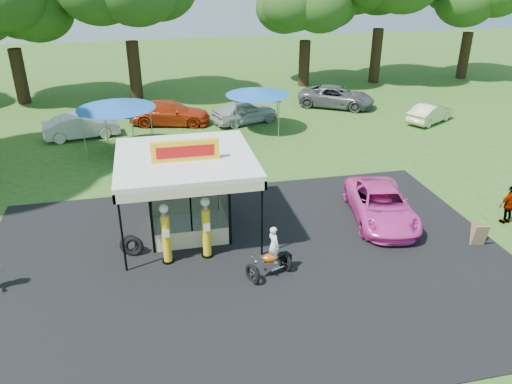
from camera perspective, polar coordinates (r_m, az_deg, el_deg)
ground at (r=17.44m, az=0.72°, el=-11.67°), size 120.00×120.00×0.00m
asphalt_apron at (r=19.02m, az=-0.66°, el=-8.08°), size 20.00×14.00×0.04m
gas_station_kiosk at (r=20.53m, az=-7.88°, el=-0.04°), size 5.40×5.40×4.18m
gas_pump_left at (r=18.75m, az=-10.23°, el=-4.91°), size 0.46×0.46×2.45m
gas_pump_right at (r=18.89m, az=-5.70°, el=-4.25°), size 0.47×0.47×2.52m
motorcycle at (r=18.00m, az=1.85°, el=-7.32°), size 1.79×1.34×2.03m
spare_tires at (r=19.94m, az=-14.03°, el=-5.95°), size 0.97×0.63×0.81m
a_frame_sign at (r=21.75m, az=24.11°, el=-4.46°), size 0.58×0.58×0.98m
kiosk_car at (r=23.07m, az=-8.20°, el=-0.67°), size 2.82×1.13×0.96m
pink_sedan at (r=22.31m, az=14.12°, el=-1.46°), size 3.34×5.59×1.45m
spectator_east_b at (r=23.95m, az=26.98°, el=-1.30°), size 1.06×0.52×1.74m
bg_car_a at (r=33.71m, az=-19.35°, el=7.11°), size 4.84×2.42×1.52m
bg_car_b at (r=35.04m, az=-9.81°, el=8.90°), size 5.85×3.43×1.59m
bg_car_c at (r=34.80m, az=-1.29°, el=9.12°), size 4.91×3.16×1.56m
bg_car_d at (r=39.24m, az=9.19°, el=10.70°), size 6.24×5.22×1.58m
bg_car_e at (r=37.02m, az=19.29°, el=8.51°), size 4.17×3.25×1.32m
tent_west at (r=30.01m, az=-15.73°, el=9.63°), size 4.50×4.50×3.15m
tent_east at (r=32.71m, az=0.19°, el=11.41°), size 4.15×4.15×2.90m
oak_far_b at (r=42.88m, az=-26.77°, el=18.72°), size 9.75×9.75×11.63m
oak_far_d at (r=44.96m, az=5.81°, el=20.64°), size 9.10×9.10×10.84m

